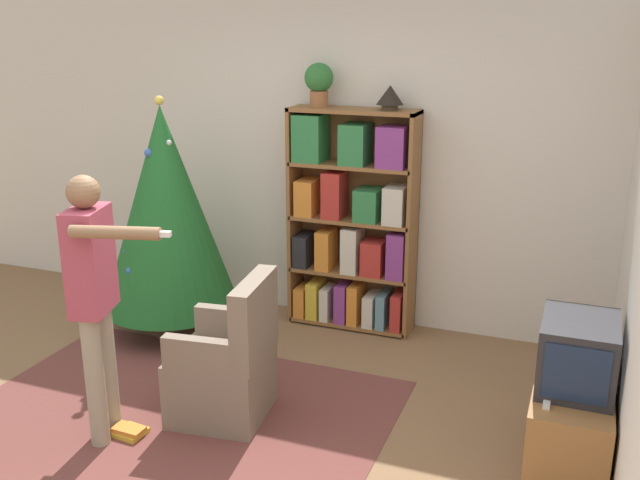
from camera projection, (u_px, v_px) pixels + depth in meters
name	position (u px, v px, depth m)	size (l,w,h in m)	color
ground_plane	(196.00, 461.00, 4.01)	(14.00, 14.00, 0.00)	#846042
wall_back	(337.00, 161.00, 5.72)	(8.00, 0.10, 2.60)	silver
area_rug	(167.00, 423.00, 4.39)	(2.63, 2.12, 0.01)	brown
bookshelf	(352.00, 223.00, 5.58)	(1.00, 0.30, 1.75)	brown
tv_stand	(570.00, 424.00, 3.96)	(0.42, 0.85, 0.46)	#996638
television	(578.00, 354.00, 3.83)	(0.39, 0.51, 0.39)	#28282D
game_remote	(547.00, 403.00, 3.70)	(0.04, 0.12, 0.02)	white
christmas_tree	(166.00, 209.00, 5.44)	(1.05, 1.05, 1.86)	#4C3323
armchair	(227.00, 368.00, 4.40)	(0.63, 0.62, 0.92)	#7A6B5B
standing_person	(94.00, 288.00, 4.00)	(0.70, 0.45, 1.59)	#9E937F
potted_plant	(319.00, 81.00, 5.36)	(0.22, 0.22, 0.33)	#935B38
table_lamp	(390.00, 96.00, 5.20)	(0.20, 0.20, 0.18)	#473828
book_pile_near_tree	(209.00, 345.00, 5.33)	(0.24, 0.18, 0.12)	#232328
book_pile_by_chair	(130.00, 431.00, 4.26)	(0.20, 0.17, 0.06)	gold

